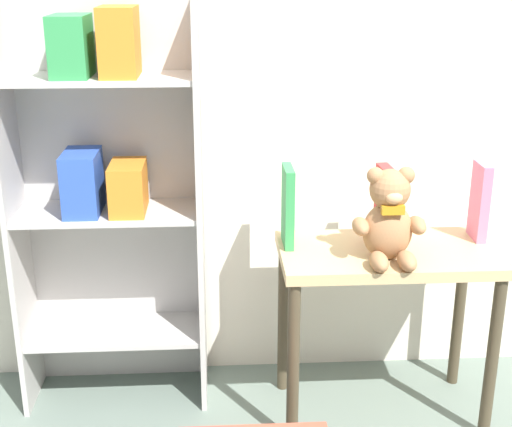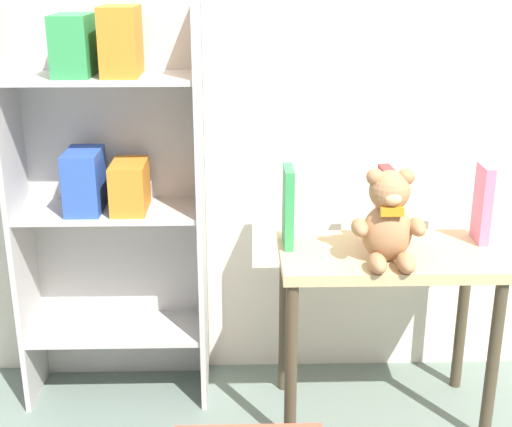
# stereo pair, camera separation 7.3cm
# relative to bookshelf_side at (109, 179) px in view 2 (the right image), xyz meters

# --- Properties ---
(wall_back) EXTENTS (4.80, 0.06, 2.50)m
(wall_back) POSITION_rel_bookshelf_side_xyz_m (0.84, 0.16, 0.44)
(wall_back) COLOR silver
(wall_back) RESTS_ON ground_plane
(bookshelf_side) EXTENTS (0.64, 0.28, 1.41)m
(bookshelf_side) POSITION_rel_bookshelf_side_xyz_m (0.00, 0.00, 0.00)
(bookshelf_side) COLOR #BCB7B2
(bookshelf_side) RESTS_ON ground_plane
(display_table) EXTENTS (0.71, 0.39, 0.61)m
(display_table) POSITION_rel_bookshelf_side_xyz_m (0.92, -0.20, -0.29)
(display_table) COLOR tan
(display_table) RESTS_ON ground_plane
(teddy_bear) EXTENTS (0.23, 0.21, 0.30)m
(teddy_bear) POSITION_rel_bookshelf_side_xyz_m (0.90, -0.29, -0.06)
(teddy_bear) COLOR #A8754C
(teddy_bear) RESTS_ON display_table
(book_standing_green) EXTENTS (0.03, 0.14, 0.26)m
(book_standing_green) POSITION_rel_bookshelf_side_xyz_m (0.60, -0.14, -0.06)
(book_standing_green) COLOR #33934C
(book_standing_green) RESTS_ON display_table
(book_standing_red) EXTENTS (0.04, 0.15, 0.26)m
(book_standing_red) POSITION_rel_bookshelf_side_xyz_m (0.92, -0.14, -0.06)
(book_standing_red) COLOR red
(book_standing_red) RESTS_ON display_table
(book_standing_pink) EXTENTS (0.04, 0.12, 0.26)m
(book_standing_pink) POSITION_rel_bookshelf_side_xyz_m (1.25, -0.12, -0.06)
(book_standing_pink) COLOR #D17093
(book_standing_pink) RESTS_ON display_table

